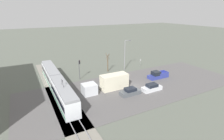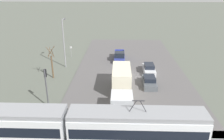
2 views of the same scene
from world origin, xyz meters
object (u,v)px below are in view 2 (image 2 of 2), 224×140
at_px(box_truck, 122,84).
at_px(sedan_car_1, 149,69).
at_px(no_parking_sign, 71,50).
at_px(sedan_car_0, 149,82).
at_px(street_tree, 52,64).
at_px(light_rail_tram, 68,127).
at_px(pickup_truck, 119,57).
at_px(street_lamp_near_crossing, 64,40).
at_px(traffic_light_pole, 46,83).

relative_size(box_truck, sedan_car_1, 2.29).
relative_size(box_truck, no_parking_sign, 4.41).
height_order(sedan_car_0, street_tree, street_tree).
distance_m(light_rail_tram, no_parking_sign, 26.58).
xyz_separation_m(light_rail_tram, box_truck, (-5.06, -9.93, -0.20)).
bearing_deg(no_parking_sign, pickup_truck, 169.12).
xyz_separation_m(box_truck, pickup_truck, (0.29, -14.22, -0.80)).
distance_m(street_tree, street_lamp_near_crossing, 5.84).
relative_size(light_rail_tram, street_lamp_near_crossing, 2.94).
xyz_separation_m(sedan_car_0, sedan_car_1, (-0.59, -5.17, 0.02)).
bearing_deg(light_rail_tram, street_tree, -68.93).
height_order(pickup_truck, sedan_car_1, pickup_truck).
relative_size(sedan_car_0, no_parking_sign, 1.83).
bearing_deg(sedan_car_0, box_truck, -145.37).
xyz_separation_m(street_tree, street_lamp_near_crossing, (-0.86, -5.19, 2.54)).
bearing_deg(light_rail_tram, sedan_car_0, -125.74).
xyz_separation_m(box_truck, no_parking_sign, (10.26, -16.14, -0.16)).
height_order(box_truck, street_tree, street_tree).
bearing_deg(traffic_light_pole, street_tree, -77.49).
distance_m(pickup_truck, street_tree, 13.96).
bearing_deg(light_rail_tram, traffic_light_pole, -58.71).
height_order(box_truck, traffic_light_pole, traffic_light_pole).
relative_size(light_rail_tram, traffic_light_pole, 5.15).
bearing_deg(street_tree, sedan_car_0, 170.58).
bearing_deg(sedan_car_0, pickup_truck, 111.29).
height_order(box_truck, sedan_car_1, box_truck).
bearing_deg(pickup_truck, street_tree, 39.70).
bearing_deg(pickup_truck, no_parking_sign, -10.88).
relative_size(sedan_car_0, sedan_car_1, 0.95).
distance_m(pickup_truck, sedan_car_0, 12.19).
distance_m(sedan_car_0, no_parking_sign, 19.60).
height_order(box_truck, pickup_truck, box_truck).
bearing_deg(sedan_car_0, no_parking_sign, 137.32).
distance_m(box_truck, no_parking_sign, 19.12).
xyz_separation_m(sedan_car_0, street_tree, (15.10, -2.50, 1.72)).
distance_m(light_rail_tram, traffic_light_pole, 7.71).
bearing_deg(light_rail_tram, street_lamp_near_crossing, -76.21).
distance_m(street_tree, no_parking_sign, 10.84).
height_order(sedan_car_1, street_lamp_near_crossing, street_lamp_near_crossing).
distance_m(light_rail_tram, box_truck, 11.15).
bearing_deg(no_parking_sign, traffic_light_pole, 93.69).
distance_m(traffic_light_pole, street_tree, 9.07).
height_order(box_truck, no_parking_sign, box_truck).
bearing_deg(light_rail_tram, sedan_car_1, -118.60).
bearing_deg(sedan_car_1, no_parking_sign, -28.41).
bearing_deg(street_lamp_near_crossing, light_rail_tram, 103.79).
height_order(traffic_light_pole, no_parking_sign, traffic_light_pole).
bearing_deg(street_lamp_near_crossing, no_parking_sign, -88.27).
relative_size(box_truck, street_lamp_near_crossing, 1.19).
bearing_deg(sedan_car_1, traffic_light_pole, 39.93).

